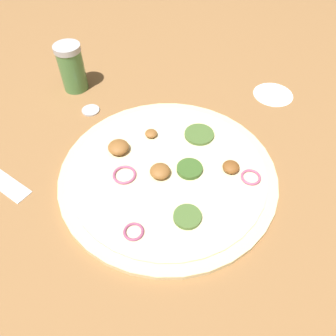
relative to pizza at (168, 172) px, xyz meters
name	(u,v)px	position (x,y,z in m)	size (l,w,h in m)	color
ground_plane	(168,175)	(0.00, 0.00, -0.01)	(3.00, 3.00, 0.00)	olive
pizza	(168,172)	(0.00, 0.00, 0.00)	(0.38, 0.38, 0.03)	beige
spice_jar	(72,67)	(-0.30, 0.13, 0.04)	(0.06, 0.06, 0.10)	#4C7F42
loose_cap	(91,110)	(-0.23, 0.08, 0.00)	(0.04, 0.04, 0.01)	#B2B2B7
flour_patch	(273,94)	(0.10, 0.31, -0.01)	(0.09, 0.09, 0.00)	white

